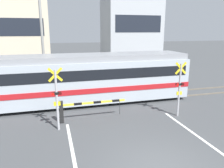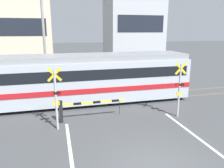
{
  "view_description": "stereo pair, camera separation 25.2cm",
  "coord_description": "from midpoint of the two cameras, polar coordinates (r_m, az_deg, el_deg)",
  "views": [
    {
      "loc": [
        -3.43,
        -6.04,
        4.77
      ],
      "look_at": [
        0.0,
        6.26,
        1.6
      ],
      "focal_mm": 35.0,
      "sensor_mm": 36.0,
      "label": 1
    },
    {
      "loc": [
        -3.19,
        -6.1,
        4.77
      ],
      "look_at": [
        0.0,
        6.26,
        1.6
      ],
      "focal_mm": 35.0,
      "sensor_mm": 36.0,
      "label": 2
    }
  ],
  "objects": [
    {
      "name": "road_stripe_right",
      "position": [
        10.09,
        26.73,
        -15.85
      ],
      "size": [
        0.14,
        8.69,
        0.01
      ],
      "color": "white",
      "rests_on": "ground_plane"
    },
    {
      "name": "pedestrian",
      "position": [
        20.92,
        -7.16,
        3.57
      ],
      "size": [
        0.38,
        0.23,
        1.79
      ],
      "color": "#33384C",
      "rests_on": "ground_plane"
    },
    {
      "name": "crossing_signal_right",
      "position": [
        12.59,
        17.76,
        -0.81
      ],
      "size": [
        0.68,
        0.15,
        3.1
      ],
      "color": "#B2B2B7",
      "rests_on": "ground_plane"
    },
    {
      "name": "rail_track_near",
      "position": [
        14.61,
        -0.58,
        -4.95
      ],
      "size": [
        50.0,
        0.1,
        0.08
      ],
      "color": "#6B6051",
      "rests_on": "ground_plane"
    },
    {
      "name": "crossing_barrier_far",
      "position": [
        18.5,
        3.4,
        1.41
      ],
      "size": [
        3.58,
        0.2,
        1.19
      ],
      "color": "black",
      "rests_on": "ground_plane"
    },
    {
      "name": "building_left_of_street",
      "position": [
        28.28,
        -22.0,
        12.61
      ],
      "size": [
        6.58,
        5.63,
        9.2
      ],
      "color": "beige",
      "rests_on": "ground_plane"
    },
    {
      "name": "commuter_train",
      "position": [
        14.54,
        -8.16,
        1.69
      ],
      "size": [
        14.72,
        2.96,
        3.21
      ],
      "color": "#ADB7C1",
      "rests_on": "ground_plane"
    },
    {
      "name": "building_right_of_street",
      "position": [
        29.88,
        5.75,
        14.29
      ],
      "size": [
        6.95,
        5.63,
        9.98
      ],
      "color": "#B2B7BC",
      "rests_on": "ground_plane"
    },
    {
      "name": "crossing_signal_left",
      "position": [
        10.71,
        -13.83,
        -3.08
      ],
      "size": [
        0.68,
        0.15,
        3.1
      ],
      "color": "#B2B2B7",
      "rests_on": "ground_plane"
    },
    {
      "name": "utility_pole_streetside",
      "position": [
        19.7,
        -17.01,
        12.05
      ],
      "size": [
        0.22,
        0.22,
        8.65
      ],
      "color": "gray",
      "rests_on": "ground_plane"
    },
    {
      "name": "crossing_barrier_near",
      "position": [
        11.81,
        -8.52,
        -6.04
      ],
      "size": [
        3.58,
        0.2,
        1.19
      ],
      "color": "black",
      "rests_on": "ground_plane"
    },
    {
      "name": "rail_track_far",
      "position": [
        15.93,
        -1.82,
        -3.33
      ],
      "size": [
        50.0,
        0.1,
        0.08
      ],
      "color": "#6B6051",
      "rests_on": "ground_plane"
    }
  ]
}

